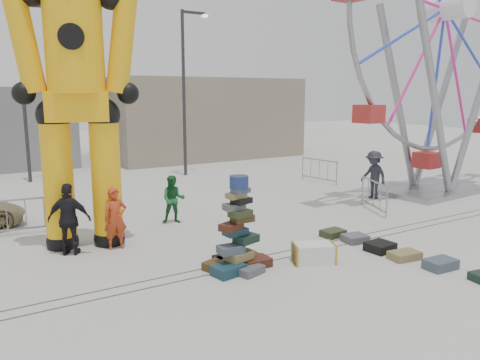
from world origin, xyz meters
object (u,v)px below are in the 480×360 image
pedestrian_black (69,219)px  pedestrian_grey (374,175)px  pedestrian_green (173,199)px  ferris_wheel (443,34)px  lamp_post_left (25,84)px  barricade_wheel_front (374,196)px  suitcase_tower (238,243)px  pedestrian_red (116,219)px  barricade_wheel_back (319,171)px  barricade_dummy_c (26,216)px  crash_test_dummy (77,84)px  lamp_post_right (185,85)px  steamer_trunk (314,253)px

pedestrian_black → pedestrian_grey: pedestrian_grey is taller
pedestrian_green → ferris_wheel: bearing=18.3°
pedestrian_black → ferris_wheel: bearing=-148.7°
lamp_post_left → barricade_wheel_front: lamp_post_left is taller
suitcase_tower → pedestrian_green: size_ratio=1.46×
pedestrian_red → pedestrian_black: (-1.14, 0.13, 0.11)m
barricade_wheel_back → pedestrian_red: pedestrian_red is taller
suitcase_tower → pedestrian_black: 4.39m
suitcase_tower → barricade_dummy_c: suitcase_tower is taller
ferris_wheel → lamp_post_left: bearing=137.3°
barricade_dummy_c → suitcase_tower: bearing=-48.2°
lamp_post_left → ferris_wheel: size_ratio=0.62×
crash_test_dummy → barricade_wheel_back: size_ratio=4.09×
barricade_wheel_front → crash_test_dummy: bearing=104.8°
crash_test_dummy → barricade_wheel_front: 10.35m
barricade_dummy_c → lamp_post_right: bearing=46.3°
ferris_wheel → barricade_dummy_c: size_ratio=6.48×
pedestrian_red → barricade_wheel_front: bearing=0.1°
barricade_dummy_c → pedestrian_black: 2.64m
steamer_trunk → barricade_dummy_c: size_ratio=0.50×
barricade_dummy_c → pedestrian_black: (0.74, -2.51, 0.38)m
ferris_wheel → crash_test_dummy: bearing=174.6°
lamp_post_left → pedestrian_grey: size_ratio=4.25×
ferris_wheel → steamer_trunk: (-9.61, -3.89, -6.15)m
barricade_wheel_front → lamp_post_right: bearing=36.4°
lamp_post_right → barricade_dummy_c: 11.46m
pedestrian_black → steamer_trunk: bearing=174.0°
lamp_post_right → steamer_trunk: bearing=-101.3°
pedestrian_red → pedestrian_black: pedestrian_black is taller
pedestrian_green → pedestrian_grey: size_ratio=0.81×
barricade_dummy_c → pedestrian_green: (4.18, -1.09, 0.22)m
lamp_post_right → ferris_wheel: 11.64m
suitcase_tower → ferris_wheel: size_ratio=0.17×
barricade_wheel_front → pedestrian_red: size_ratio=1.22×
lamp_post_right → pedestrian_red: lamp_post_right is taller
steamer_trunk → barricade_wheel_front: (5.10, 2.86, 0.32)m
pedestrian_red → steamer_trunk: bearing=-38.3°
lamp_post_right → barricade_dummy_c: lamp_post_right is taller
crash_test_dummy → steamer_trunk: size_ratio=8.23×
lamp_post_right → lamp_post_left: bearing=164.1°
crash_test_dummy → pedestrian_red: size_ratio=4.97×
lamp_post_left → barricade_wheel_back: bearing=-31.5°
steamer_trunk → pedestrian_green: pedestrian_green is taller
suitcase_tower → ferris_wheel: bearing=8.4°
barricade_wheel_front → pedestrian_red: (-8.91, 0.65, 0.27)m
barricade_dummy_c → barricade_wheel_front: size_ratio=1.00×
pedestrian_red → pedestrian_green: (2.30, 1.54, -0.06)m
pedestrian_green → pedestrian_black: size_ratio=0.82×
suitcase_tower → steamer_trunk: (1.80, -0.60, -0.39)m
lamp_post_left → barricade_wheel_front: 15.90m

